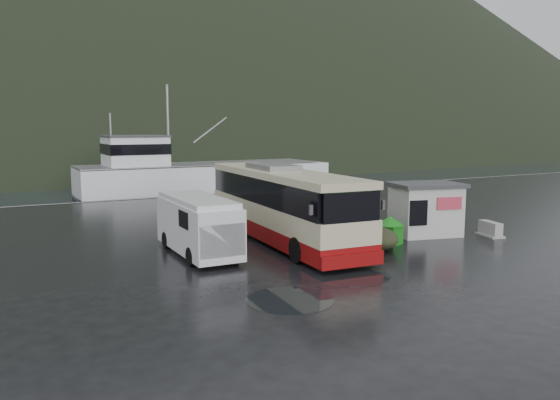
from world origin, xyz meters
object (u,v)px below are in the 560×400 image
white_van (198,254)px  waste_bin_right (390,244)px  jersey_barrier_a (373,242)px  coach_bus (282,240)px  dome_tent (377,249)px  fishing_trawler (201,184)px  waste_bin_left (349,255)px  jersey_barrier_b (490,236)px  ticket_kiosk (425,235)px

white_van → waste_bin_right: bearing=-14.2°
waste_bin_right → jersey_barrier_a: 0.88m
coach_bus → white_van: coach_bus is taller
white_van → dome_tent: (7.53, -2.87, 0.00)m
fishing_trawler → waste_bin_left: bearing=-98.5°
dome_tent → fishing_trawler: (2.70, 30.45, 0.00)m
white_van → waste_bin_left: size_ratio=3.80×
coach_bus → jersey_barrier_a: 4.42m
waste_bin_left → jersey_barrier_b: (8.71, 0.00, 0.00)m
white_van → waste_bin_left: (5.70, -3.29, 0.00)m
white_van → fishing_trawler: (10.23, 27.58, 0.00)m
dome_tent → waste_bin_left: bearing=-166.9°
coach_bus → fishing_trawler: fishing_trawler is taller
white_van → jersey_barrier_b: (14.41, -3.29, 0.00)m
waste_bin_left → dome_tent: 1.88m
fishing_trawler → ticket_kiosk: bearing=-87.2°
jersey_barrier_b → waste_bin_left: bearing=-180.0°
dome_tent → jersey_barrier_b: bearing=-3.5°
coach_bus → dome_tent: (2.95, -3.66, 0.00)m
waste_bin_right → dome_tent: 1.27m
coach_bus → jersey_barrier_b: size_ratio=8.78×
waste_bin_left → waste_bin_right: size_ratio=1.19×
waste_bin_right → ticket_kiosk: bearing=16.7°
white_van → fishing_trawler: bearing=70.6°
dome_tent → white_van: bearing=159.1°
white_van → dome_tent: white_van is taller
coach_bus → white_van: (-4.58, -0.79, 0.00)m
white_van → waste_bin_right: (8.69, -2.35, 0.00)m
coach_bus → white_van: 4.65m
waste_bin_right → fishing_trawler: fishing_trawler is taller
dome_tent → ticket_kiosk: ticket_kiosk is taller
white_van → dome_tent: bearing=-19.9°
jersey_barrier_a → fishing_trawler: size_ratio=0.07×
waste_bin_left → fishing_trawler: (4.53, 30.87, 0.00)m
ticket_kiosk → jersey_barrier_b: ticket_kiosk is taller
waste_bin_left → fishing_trawler: fishing_trawler is taller
white_van → ticket_kiosk: size_ratio=1.77×
coach_bus → waste_bin_right: coach_bus is taller
ticket_kiosk → waste_bin_right: bearing=-149.7°
coach_bus → jersey_barrier_b: 10.64m
ticket_kiosk → jersey_barrier_a: ticket_kiosk is taller
ticket_kiosk → jersey_barrier_a: (-3.41, -0.11, 0.00)m
waste_bin_right → jersey_barrier_b: bearing=-9.3°
ticket_kiosk → fishing_trawler: fishing_trawler is taller
white_van → waste_bin_right: size_ratio=4.52×
coach_bus → fishing_trawler: bearing=82.1°
waste_bin_right → jersey_barrier_b: 5.80m
waste_bin_left → jersey_barrier_b: bearing=0.0°
waste_bin_right → ticket_kiosk: ticket_kiosk is taller
dome_tent → fishing_trawler: 30.57m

